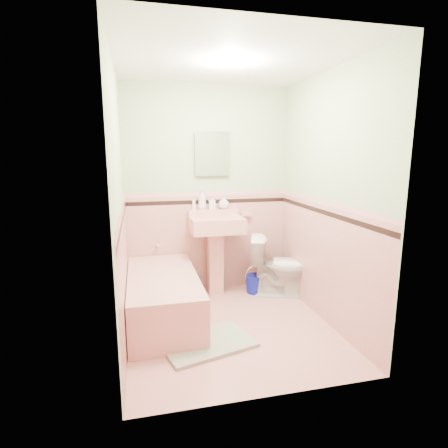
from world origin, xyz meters
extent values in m
plane|color=#DD9790|center=(0.00, 0.00, 0.00)|extent=(2.20, 2.20, 0.00)
plane|color=white|center=(0.00, 0.00, 2.50)|extent=(2.20, 2.20, 0.00)
plane|color=#F1E2C5|center=(0.00, 1.10, 1.25)|extent=(2.50, 0.00, 2.50)
plane|color=#F1E2C5|center=(0.00, -1.10, 1.25)|extent=(2.50, 0.00, 2.50)
plane|color=#F1E2C5|center=(-1.00, 0.00, 1.25)|extent=(0.00, 2.50, 2.50)
plane|color=#F1E2C5|center=(1.00, 0.00, 1.25)|extent=(0.00, 2.50, 2.50)
plane|color=#DF9C95|center=(0.00, 1.09, 0.60)|extent=(2.00, 0.00, 2.00)
plane|color=#DF9C95|center=(0.00, -1.09, 0.60)|extent=(2.00, 0.00, 2.00)
plane|color=#DF9C95|center=(-0.99, 0.00, 0.60)|extent=(0.00, 2.20, 2.20)
plane|color=#DF9C95|center=(0.99, 0.00, 0.60)|extent=(0.00, 2.20, 2.20)
plane|color=black|center=(0.00, 1.08, 1.12)|extent=(2.00, 0.00, 2.00)
plane|color=black|center=(0.00, -1.08, 1.12)|extent=(2.00, 0.00, 2.00)
plane|color=black|center=(-0.98, 0.00, 1.12)|extent=(0.00, 2.20, 2.20)
plane|color=black|center=(0.98, 0.00, 1.12)|extent=(0.00, 2.20, 2.20)
plane|color=pink|center=(0.00, 1.08, 1.22)|extent=(2.00, 0.00, 2.00)
plane|color=pink|center=(0.00, -1.08, 1.22)|extent=(2.00, 0.00, 2.00)
plane|color=pink|center=(-0.98, 0.00, 1.22)|extent=(0.00, 2.20, 2.20)
plane|color=pink|center=(0.98, 0.00, 1.22)|extent=(0.00, 2.20, 2.20)
cube|color=#D7938C|center=(-0.63, 0.33, 0.23)|extent=(0.70, 1.50, 0.45)
cylinder|color=silver|center=(-0.63, 1.05, 0.63)|extent=(0.04, 0.12, 0.04)
cylinder|color=silver|center=(0.05, 1.00, 0.95)|extent=(0.02, 0.02, 0.10)
cube|color=white|center=(0.05, 1.07, 1.70)|extent=(0.37, 0.04, 0.46)
cube|color=#D7938C|center=(0.47, 1.06, 0.95)|extent=(0.13, 0.08, 0.04)
imported|color=#B2B2B2|center=(-0.09, 1.04, 1.16)|extent=(0.10, 0.10, 0.25)
imported|color=#B2B2B2|center=(0.04, 1.04, 1.12)|extent=(0.08, 0.08, 0.16)
imported|color=#B2B2B2|center=(0.18, 1.04, 1.11)|extent=(0.16, 0.16, 0.16)
cylinder|color=white|center=(-0.19, 1.04, 1.09)|extent=(0.04, 0.04, 0.12)
imported|color=white|center=(0.81, 0.68, 0.36)|extent=(0.81, 0.63, 0.73)
cube|color=gray|center=(-0.29, -0.29, 0.02)|extent=(0.91, 0.72, 0.03)
cube|color=#BF1E59|center=(-0.44, -0.36, 0.06)|extent=(0.17, 0.10, 0.06)
camera|label=1|loc=(-0.84, -3.26, 1.71)|focal=29.05mm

